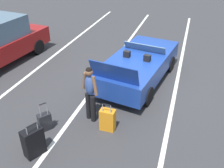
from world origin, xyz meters
The scene contains 9 objects.
ground_plane centered at (0.00, 0.00, 0.00)m, with size 80.00×80.00×0.00m, color #333335.
lot_line_near centered at (0.00, -1.38, 0.00)m, with size 18.00×0.12×0.01m, color silver.
lot_line_mid centered at (0.00, 1.32, 0.00)m, with size 18.00×0.12×0.01m, color silver.
lot_line_far centered at (0.00, 4.02, 0.00)m, with size 18.00×0.12×0.01m, color silver.
convertible_car centered at (0.20, -0.03, 0.59)m, with size 4.36×2.39×1.53m.
suitcase_large_black centered at (-4.26, 1.55, 0.37)m, with size 0.55×0.47×0.94m.
suitcase_medium_bright centered at (-2.87, 0.18, 0.31)m, with size 0.27×0.41×0.86m.
suitcase_small_carryon centered at (-3.40, 1.78, 0.26)m, with size 0.39×0.36×0.88m.
traveler_person centered at (-2.61, 0.77, 0.93)m, with size 0.35×0.58×1.65m.
Camera 1 is at (-7.85, -1.55, 4.51)m, focal length 40.14 mm.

